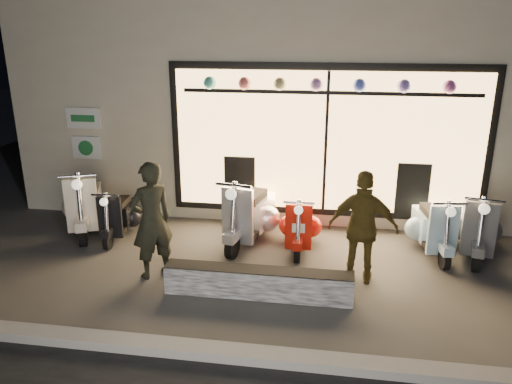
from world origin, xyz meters
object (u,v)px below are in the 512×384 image
scooter_silver (251,213)px  man (152,221)px  scooter_red (300,223)px  woman (363,228)px  graffiti_barrier (258,283)px

scooter_silver → man: man is taller
scooter_red → woman: bearing=-51.2°
scooter_red → scooter_silver: bearing=171.0°
man → woman: size_ratio=1.05×
scooter_silver → woman: (1.76, -1.24, 0.35)m
graffiti_barrier → man: size_ratio=1.47×
man → woman: bearing=140.6°
graffiti_barrier → man: 1.74m
graffiti_barrier → scooter_silver: scooter_silver is taller
man → woman: (2.93, 0.28, -0.04)m
scooter_red → man: size_ratio=0.75×
graffiti_barrier → woman: woman is taller
woman → graffiti_barrier: bearing=31.0°
man → scooter_silver: bearing=-172.4°
man → scooter_red: bearing=170.2°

